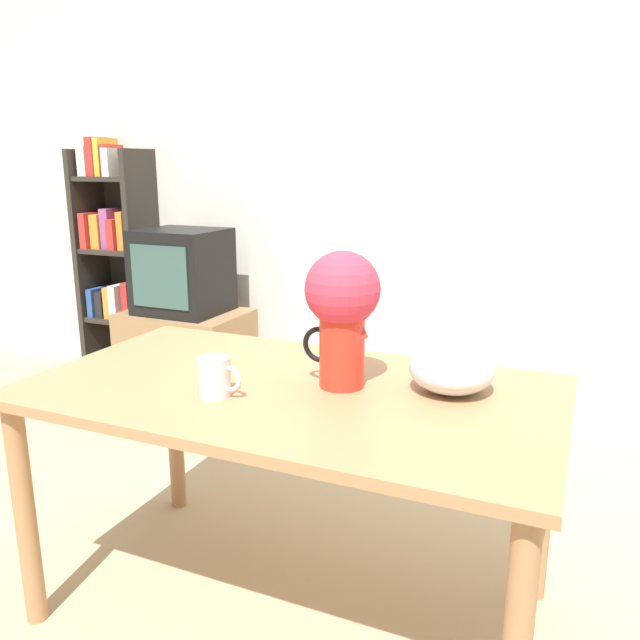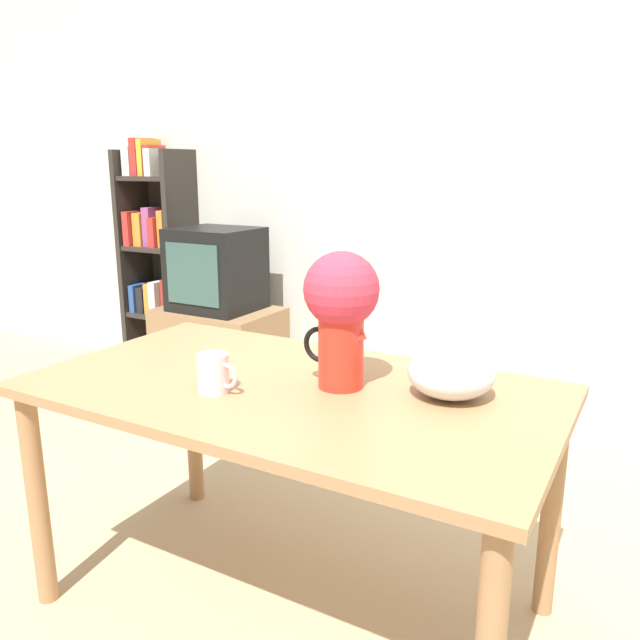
{
  "view_description": "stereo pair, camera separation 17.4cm",
  "coord_description": "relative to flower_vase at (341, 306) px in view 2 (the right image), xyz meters",
  "views": [
    {
      "loc": [
        0.64,
        -1.36,
        1.33
      ],
      "look_at": [
        -0.04,
        0.19,
        0.91
      ],
      "focal_mm": 35.0,
      "sensor_mm": 36.0,
      "label": 1
    },
    {
      "loc": [
        0.8,
        -1.28,
        1.33
      ],
      "look_at": [
        -0.04,
        0.19,
        0.91
      ],
      "focal_mm": 35.0,
      "sensor_mm": 36.0,
      "label": 2
    }
  ],
  "objects": [
    {
      "name": "tv_stand",
      "position": [
        -1.4,
        1.2,
        -0.68
      ],
      "size": [
        0.66,
        0.46,
        0.55
      ],
      "color": "#8E6B47",
      "rests_on": "ground_plane"
    },
    {
      "name": "tv_set",
      "position": [
        -1.4,
        1.2,
        -0.18
      ],
      "size": [
        0.44,
        0.4,
        0.45
      ],
      "color": "black",
      "rests_on": "tv_stand"
    },
    {
      "name": "bookshelf",
      "position": [
        -2.06,
        1.45,
        -0.15
      ],
      "size": [
        0.45,
        0.29,
        1.49
      ],
      "color": "#2D2823",
      "rests_on": "ground_plane"
    },
    {
      "name": "flower_vase",
      "position": [
        0.0,
        0.0,
        0.0
      ],
      "size": [
        0.22,
        0.21,
        0.38
      ],
      "color": "red",
      "rests_on": "table"
    },
    {
      "name": "coffee_mug",
      "position": [
        -0.28,
        -0.21,
        -0.18
      ],
      "size": [
        0.13,
        0.09,
        0.11
      ],
      "color": "silver",
      "rests_on": "table"
    },
    {
      "name": "wall_back",
      "position": [
        -0.03,
        1.6,
        0.34
      ],
      "size": [
        8.0,
        0.05,
        2.6
      ],
      "color": "silver",
      "rests_on": "ground_plane"
    },
    {
      "name": "table",
      "position": [
        -0.13,
        -0.06,
        -0.33
      ],
      "size": [
        1.49,
        0.83,
        0.73
      ],
      "color": "#A3754C",
      "rests_on": "ground_plane"
    },
    {
      "name": "white_bowl",
      "position": [
        0.29,
        0.08,
        -0.17
      ],
      "size": [
        0.23,
        0.23,
        0.13
      ],
      "color": "silver",
      "rests_on": "table"
    }
  ]
}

